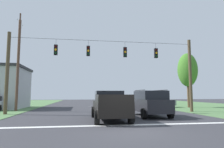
% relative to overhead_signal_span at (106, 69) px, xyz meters
% --- Properties ---
extents(ground_plane, '(120.00, 120.00, 0.00)m').
position_rel_overhead_signal_span_xyz_m(ground_plane, '(0.11, -9.44, -4.04)').
color(ground_plane, '#333338').
extents(shoulder_grass_right, '(16.00, 80.00, 0.03)m').
position_rel_overhead_signal_span_xyz_m(shoulder_grass_right, '(15.74, 5.56, -4.02)').
color(shoulder_grass_right, '#4F7544').
rests_on(shoulder_grass_right, ground).
extents(stop_bar_stripe, '(14.49, 0.45, 0.01)m').
position_rel_overhead_signal_span_xyz_m(stop_bar_stripe, '(0.11, -7.30, -4.03)').
color(stop_bar_stripe, white).
rests_on(stop_bar_stripe, ground).
extents(lane_dash_0, '(2.50, 0.15, 0.01)m').
position_rel_overhead_signal_span_xyz_m(lane_dash_0, '(0.11, -1.30, -4.03)').
color(lane_dash_0, white).
rests_on(lane_dash_0, ground).
extents(lane_dash_1, '(2.50, 0.15, 0.01)m').
position_rel_overhead_signal_span_xyz_m(lane_dash_1, '(0.11, 5.63, -4.03)').
color(lane_dash_1, white).
rests_on(lane_dash_1, ground).
extents(lane_dash_2, '(2.50, 0.15, 0.01)m').
position_rel_overhead_signal_span_xyz_m(lane_dash_2, '(0.11, 11.41, -4.03)').
color(lane_dash_2, white).
rests_on(lane_dash_2, ground).
extents(overhead_signal_span, '(17.43, 0.31, 7.22)m').
position_rel_overhead_signal_span_xyz_m(overhead_signal_span, '(0.00, 0.00, 0.00)').
color(overhead_signal_span, brown).
rests_on(overhead_signal_span, ground).
extents(pickup_truck, '(2.32, 5.42, 1.95)m').
position_rel_overhead_signal_span_xyz_m(pickup_truck, '(-0.31, -4.93, -3.07)').
color(pickup_truck, black).
rests_on(pickup_truck, ground).
extents(suv_black, '(2.24, 4.81, 2.05)m').
position_rel_overhead_signal_span_xyz_m(suv_black, '(3.11, -3.22, -2.98)').
color(suv_black, black).
rests_on(suv_black, ground).
extents(distant_car_oncoming, '(4.39, 2.20, 1.52)m').
position_rel_overhead_signal_span_xyz_m(distant_car_oncoming, '(7.75, 6.81, -3.25)').
color(distant_car_oncoming, slate).
rests_on(distant_car_oncoming, ground).
extents(utility_pole_far_right, '(0.27, 1.89, 10.35)m').
position_rel_overhead_signal_span_xyz_m(utility_pole_far_right, '(-8.78, 3.44, 0.97)').
color(utility_pole_far_right, brown).
rests_on(utility_pole_far_right, ground).
extents(tree_roadside_right, '(2.56, 2.56, 7.18)m').
position_rel_overhead_signal_span_xyz_m(tree_roadside_right, '(11.69, 6.04, 0.88)').
color(tree_roadside_right, brown).
rests_on(tree_roadside_right, ground).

